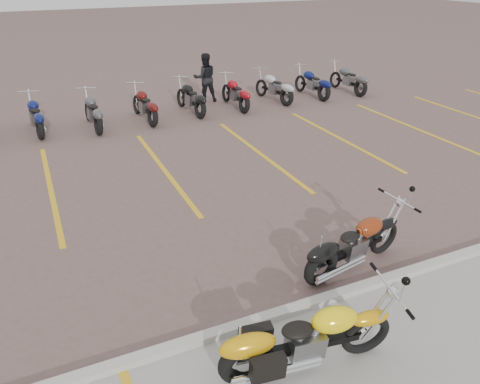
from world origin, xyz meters
The scene contains 7 objects.
ground centered at (0.00, 0.00, 0.00)m, with size 100.00×100.00×0.00m, color brown.
curb centered at (0.00, -2.00, 0.06)m, with size 60.00×0.18×0.12m, color #ADAAA3.
parking_stripes centered at (0.00, 4.00, 0.00)m, with size 38.00×5.50×0.01m, color gold, non-canonical shape.
yellow_cruiser centered at (-0.19, -2.95, 0.48)m, with size 2.33×0.49×0.96m.
flame_cruiser centered at (1.68, -1.42, 0.45)m, with size 2.17×0.54×0.90m.
person_b centered at (3.22, 9.51, 0.88)m, with size 0.86×0.67×1.76m, color black.
bg_bike_row centered at (0.55, 8.36, 0.55)m, with size 17.28×2.04×1.10m.
Camera 1 is at (-2.74, -6.65, 4.74)m, focal length 35.00 mm.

